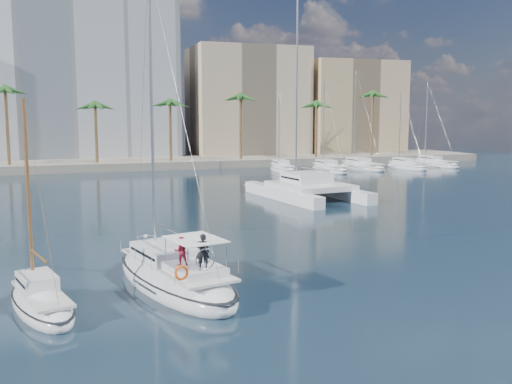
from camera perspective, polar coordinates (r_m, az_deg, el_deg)
name	(u,v)px	position (r m, az deg, el deg)	size (l,w,h in m)	color
ground	(257,261)	(32.34, 0.11, -6.94)	(160.00, 160.00, 0.00)	black
quay	(131,163)	(91.47, -12.38, 2.82)	(120.00, 14.00, 1.20)	gray
building_modern	(47,79)	(102.77, -20.16, 10.53)	(42.00, 16.00, 28.00)	white
building_beige	(247,104)	(104.66, -0.92, 8.75)	(20.00, 14.00, 20.00)	tan
building_tan_right	(350,110)	(110.65, 9.41, 8.07)	(18.00, 12.00, 18.00)	tan
palm_centre	(132,100)	(87.21, -12.27, 8.96)	(3.60, 3.60, 12.30)	brown
palm_right	(339,102)	(97.21, 8.31, 8.91)	(3.60, 3.60, 12.30)	brown
main_sloop	(174,277)	(27.84, -8.21, -8.37)	(5.93, 11.39, 16.16)	white
small_sloop	(41,302)	(26.03, -20.67, -10.26)	(3.70, 6.86, 9.43)	white
catamaran	(307,186)	(56.38, 5.17, 0.58)	(8.59, 14.51, 19.81)	white
seagull	(146,236)	(36.31, -10.99, -4.37)	(1.16, 0.50, 0.21)	silver
moored_yacht_a	(283,171)	(82.72, 2.67, 2.06)	(2.72, 9.35, 11.90)	white
moored_yacht_b	(329,171)	(83.51, 7.33, 2.06)	(3.14, 10.78, 13.72)	white
moored_yacht_c	(362,169)	(88.29, 10.55, 2.30)	(3.55, 12.21, 15.54)	white
moored_yacht_d	(406,169)	(89.97, 14.79, 2.28)	(2.72, 9.35, 11.90)	white
moored_yacht_e	(434,166)	(95.32, 17.39, 2.47)	(3.14, 10.78, 13.72)	white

